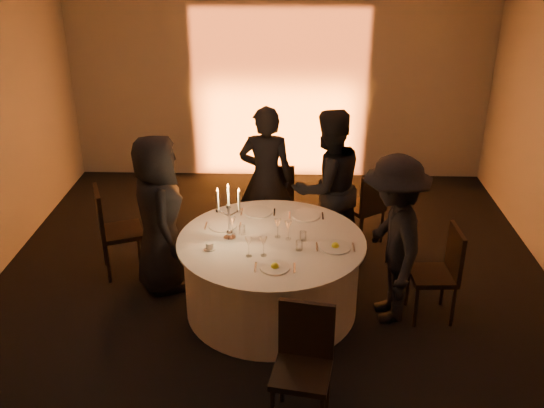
{
  "coord_description": "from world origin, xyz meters",
  "views": [
    {
      "loc": [
        0.17,
        -5.05,
        3.53
      ],
      "look_at": [
        0.0,
        0.2,
        1.05
      ],
      "focal_mm": 40.0,
      "sensor_mm": 36.0,
      "label": 1
    }
  ],
  "objects_px": {
    "chair_left": "(113,226)",
    "chair_back_left": "(278,193)",
    "chair_back_right": "(367,204)",
    "chair_front": "(304,358)",
    "guest_left": "(159,214)",
    "coffee_cup": "(210,246)",
    "candelabra": "(229,220)",
    "guest_right": "(392,240)",
    "banquet_table": "(271,274)",
    "guest_back_left": "(266,178)",
    "guest_back_right": "(328,187)",
    "chair_right": "(442,269)"
  },
  "relations": [
    {
      "from": "chair_left",
      "to": "chair_back_left",
      "type": "distance_m",
      "value": 2.04
    },
    {
      "from": "chair_back_right",
      "to": "chair_front",
      "type": "distance_m",
      "value": 2.93
    },
    {
      "from": "guest_left",
      "to": "chair_back_right",
      "type": "bearing_deg",
      "value": -84.15
    },
    {
      "from": "coffee_cup",
      "to": "candelabra",
      "type": "xyz_separation_m",
      "value": [
        0.16,
        0.21,
        0.17
      ]
    },
    {
      "from": "chair_left",
      "to": "guest_right",
      "type": "distance_m",
      "value": 2.94
    },
    {
      "from": "guest_left",
      "to": "coffee_cup",
      "type": "distance_m",
      "value": 0.83
    },
    {
      "from": "banquet_table",
      "to": "chair_left",
      "type": "height_order",
      "value": "chair_left"
    },
    {
      "from": "guest_back_left",
      "to": "coffee_cup",
      "type": "xyz_separation_m",
      "value": [
        -0.46,
        -1.52,
        -0.05
      ]
    },
    {
      "from": "guest_back_left",
      "to": "guest_back_right",
      "type": "height_order",
      "value": "guest_back_right"
    },
    {
      "from": "chair_right",
      "to": "guest_left",
      "type": "bearing_deg",
      "value": -102.45
    },
    {
      "from": "chair_right",
      "to": "guest_right",
      "type": "distance_m",
      "value": 0.58
    },
    {
      "from": "chair_back_left",
      "to": "guest_back_left",
      "type": "relative_size",
      "value": 0.53
    },
    {
      "from": "chair_back_right",
      "to": "coffee_cup",
      "type": "distance_m",
      "value": 2.3
    },
    {
      "from": "chair_left",
      "to": "chair_front",
      "type": "bearing_deg",
      "value": -157.52
    },
    {
      "from": "chair_right",
      "to": "chair_front",
      "type": "height_order",
      "value": "chair_front"
    },
    {
      "from": "chair_back_right",
      "to": "guest_left",
      "type": "distance_m",
      "value": 2.46
    },
    {
      "from": "guest_back_left",
      "to": "chair_front",
      "type": "bearing_deg",
      "value": 102.62
    },
    {
      "from": "guest_right",
      "to": "chair_front",
      "type": "bearing_deg",
      "value": -36.53
    },
    {
      "from": "chair_left",
      "to": "guest_left",
      "type": "relative_size",
      "value": 0.6
    },
    {
      "from": "guest_back_right",
      "to": "chair_back_left",
      "type": "bearing_deg",
      "value": -80.04
    },
    {
      "from": "chair_right",
      "to": "coffee_cup",
      "type": "xyz_separation_m",
      "value": [
        -2.18,
        -0.12,
        0.27
      ]
    },
    {
      "from": "banquet_table",
      "to": "guest_left",
      "type": "distance_m",
      "value": 1.29
    },
    {
      "from": "chair_right",
      "to": "coffee_cup",
      "type": "distance_m",
      "value": 2.2
    },
    {
      "from": "chair_back_right",
      "to": "guest_right",
      "type": "height_order",
      "value": "guest_right"
    },
    {
      "from": "guest_back_left",
      "to": "chair_back_right",
      "type": "bearing_deg",
      "value": -172.66
    },
    {
      "from": "chair_left",
      "to": "guest_back_left",
      "type": "distance_m",
      "value": 1.78
    },
    {
      "from": "chair_back_left",
      "to": "guest_left",
      "type": "distance_m",
      "value": 1.78
    },
    {
      "from": "chair_back_right",
      "to": "guest_back_left",
      "type": "bearing_deg",
      "value": -32.84
    },
    {
      "from": "guest_right",
      "to": "candelabra",
      "type": "bearing_deg",
      "value": -98.27
    },
    {
      "from": "chair_back_left",
      "to": "guest_left",
      "type": "relative_size",
      "value": 0.54
    },
    {
      "from": "chair_back_right",
      "to": "guest_back_right",
      "type": "bearing_deg",
      "value": 0.7
    },
    {
      "from": "guest_back_left",
      "to": "guest_back_right",
      "type": "xyz_separation_m",
      "value": [
        0.69,
        -0.31,
        0.03
      ]
    },
    {
      "from": "chair_left",
      "to": "coffee_cup",
      "type": "height_order",
      "value": "chair_left"
    },
    {
      "from": "banquet_table",
      "to": "chair_back_right",
      "type": "height_order",
      "value": "chair_back_right"
    },
    {
      "from": "guest_left",
      "to": "guest_back_right",
      "type": "relative_size",
      "value": 0.95
    },
    {
      "from": "coffee_cup",
      "to": "guest_right",
      "type": "bearing_deg",
      "value": 3.67
    },
    {
      "from": "banquet_table",
      "to": "coffee_cup",
      "type": "distance_m",
      "value": 0.73
    },
    {
      "from": "chair_back_left",
      "to": "guest_back_right",
      "type": "relative_size",
      "value": 0.51
    },
    {
      "from": "chair_front",
      "to": "guest_back_left",
      "type": "relative_size",
      "value": 0.57
    },
    {
      "from": "chair_left",
      "to": "chair_right",
      "type": "height_order",
      "value": "chair_left"
    },
    {
      "from": "chair_right",
      "to": "guest_back_left",
      "type": "bearing_deg",
      "value": -132.14
    },
    {
      "from": "banquet_table",
      "to": "coffee_cup",
      "type": "height_order",
      "value": "coffee_cup"
    },
    {
      "from": "guest_left",
      "to": "coffee_cup",
      "type": "bearing_deg",
      "value": -152.99
    },
    {
      "from": "chair_front",
      "to": "coffee_cup",
      "type": "bearing_deg",
      "value": 134.79
    },
    {
      "from": "chair_back_right",
      "to": "candelabra",
      "type": "relative_size",
      "value": 1.59
    },
    {
      "from": "chair_back_left",
      "to": "chair_back_right",
      "type": "height_order",
      "value": "chair_back_right"
    },
    {
      "from": "guest_back_right",
      "to": "guest_right",
      "type": "relative_size",
      "value": 1.06
    },
    {
      "from": "chair_front",
      "to": "guest_back_right",
      "type": "xyz_separation_m",
      "value": [
        0.29,
        2.45,
        0.33
      ]
    },
    {
      "from": "chair_back_left",
      "to": "chair_back_right",
      "type": "relative_size",
      "value": 0.98
    },
    {
      "from": "guest_back_right",
      "to": "guest_right",
      "type": "distance_m",
      "value": 1.23
    }
  ]
}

